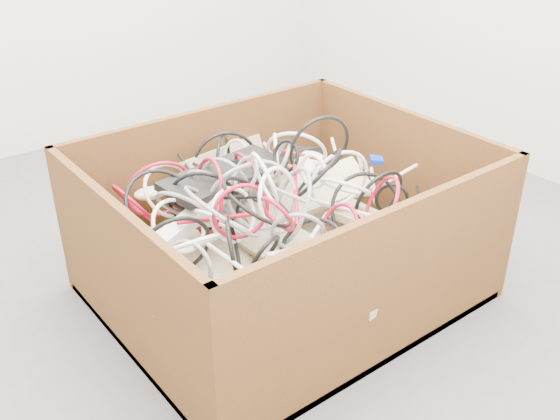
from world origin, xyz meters
TOP-DOWN VIEW (x-y plane):
  - ground at (0.00, 0.00)m, footprint 3.00×3.00m
  - cardboard_box at (0.02, -0.19)m, footprint 1.12×0.93m
  - keyboard_pile at (0.02, -0.15)m, footprint 0.93×0.93m
  - mice_scatter at (-0.03, -0.15)m, footprint 0.79×0.84m
  - power_strip_left at (-0.30, -0.17)m, footprint 0.28×0.11m
  - power_strip_right at (-0.10, -0.47)m, footprint 0.27×0.06m
  - vga_plug at (0.45, -0.18)m, footprint 0.06×0.06m
  - cable_tangle at (-0.09, -0.21)m, footprint 1.03×0.80m

SIDE VIEW (x-z plane):
  - ground at x=0.00m, z-range 0.00..0.00m
  - cardboard_box at x=0.02m, z-range -0.12..0.40m
  - keyboard_pile at x=0.02m, z-range 0.11..0.44m
  - power_strip_right at x=-0.10m, z-range 0.29..0.38m
  - mice_scatter at x=-0.03m, z-range 0.24..0.44m
  - vga_plug at x=0.45m, z-range 0.35..0.38m
  - power_strip_left at x=-0.30m, z-range 0.31..0.43m
  - cable_tangle at x=-0.09m, z-range 0.19..0.61m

